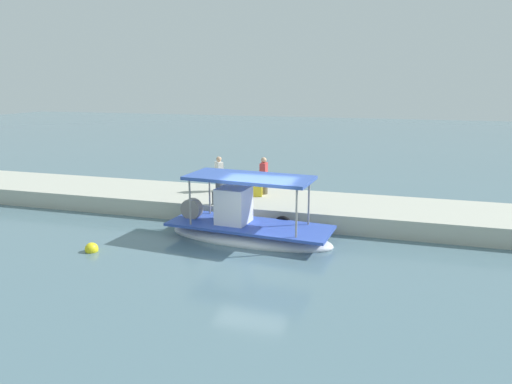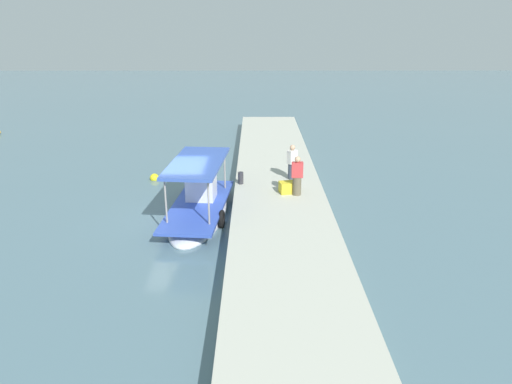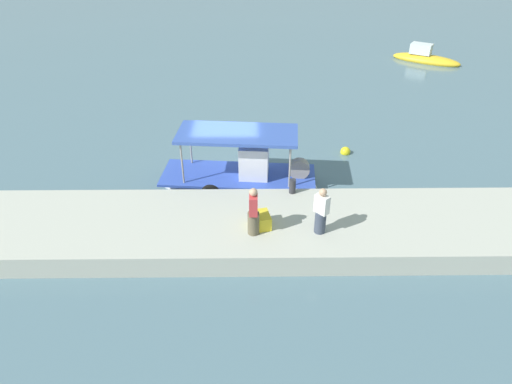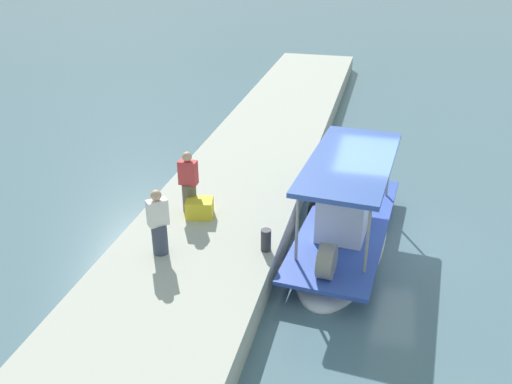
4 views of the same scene
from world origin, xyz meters
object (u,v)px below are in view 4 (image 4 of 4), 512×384
object	(u,v)px
main_fishing_boat	(344,231)
fisherman_near_bollard	(189,184)
mooring_bollard	(266,240)
cargo_crate	(200,208)
fisherman_by_crate	(159,225)

from	to	relation	value
main_fishing_boat	fisherman_near_bollard	xyz separation A→B (m)	(0.47, -4.03, 1.09)
mooring_bollard	cargo_crate	world-z (taller)	mooring_bollard
main_fishing_boat	cargo_crate	world-z (taller)	main_fishing_boat
cargo_crate	fisherman_by_crate	bearing A→B (deg)	-9.35
fisherman_by_crate	mooring_bollard	world-z (taller)	fisherman_by_crate
main_fishing_boat	cargo_crate	bearing A→B (deg)	-78.91
fisherman_near_bollard	cargo_crate	xyz separation A→B (m)	(0.25, 0.36, -0.52)
fisherman_near_bollard	mooring_bollard	bearing A→B (deg)	59.18
fisherman_by_crate	cargo_crate	bearing A→B (deg)	170.65
main_fishing_boat	fisherman_by_crate	bearing A→B (deg)	-57.05
fisherman_by_crate	mooring_bollard	size ratio (longest dim) A/B	2.99
fisherman_by_crate	mooring_bollard	bearing A→B (deg)	106.43
cargo_crate	mooring_bollard	bearing A→B (deg)	59.88
fisherman_by_crate	cargo_crate	distance (m)	1.95
mooring_bollard	cargo_crate	size ratio (longest dim) A/B	0.79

